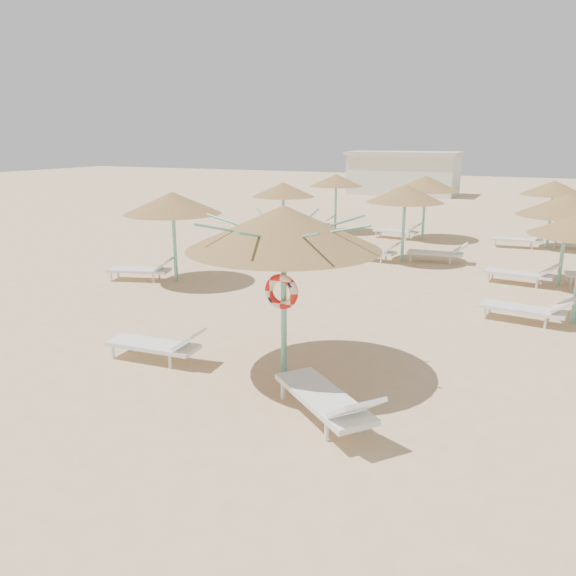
% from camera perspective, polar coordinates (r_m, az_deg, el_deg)
% --- Properties ---
extents(ground, '(120.00, 120.00, 0.00)m').
position_cam_1_polar(ground, '(10.80, -2.69, -8.25)').
color(ground, '#D5B081').
rests_on(ground, ground).
extents(main_palapa, '(3.49, 3.49, 3.13)m').
position_cam_1_polar(main_palapa, '(9.94, -0.44, 6.12)').
color(main_palapa, '#6DBDA6').
rests_on(main_palapa, ground).
extents(lounger_main_a, '(2.03, 0.73, 0.73)m').
position_cam_1_polar(lounger_main_a, '(11.33, -13.00, -5.60)').
color(lounger_main_a, white).
rests_on(lounger_main_a, ground).
extents(lounger_main_b, '(2.20, 1.97, 0.83)m').
position_cam_1_polar(lounger_main_b, '(8.75, 4.10, -11.23)').
color(lounger_main_b, white).
rests_on(lounger_main_b, ground).
extents(palapa_field, '(19.92, 13.62, 2.72)m').
position_cam_1_polar(palapa_field, '(19.76, 18.65, 8.56)').
color(palapa_field, '#6DBDA6').
rests_on(palapa_field, ground).
extents(service_hut, '(8.40, 4.40, 3.25)m').
position_cam_1_polar(service_hut, '(45.11, 11.66, 11.38)').
color(service_hut, silver).
rests_on(service_hut, ground).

